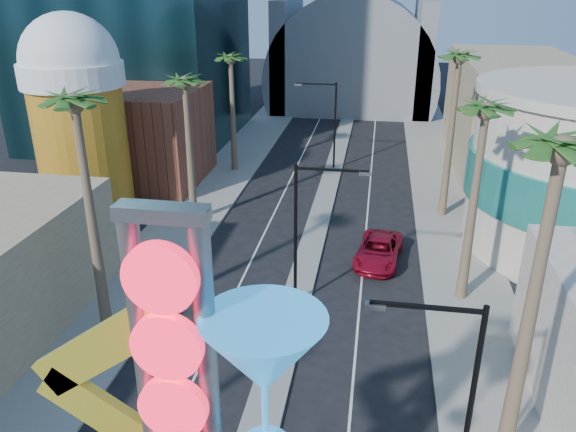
# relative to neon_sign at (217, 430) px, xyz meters

# --- Properties ---
(sidewalk_west) EXTENTS (5.00, 100.00, 0.15)m
(sidewalk_west) POSITION_rel_neon_sign_xyz_m (-10.32, 32.04, -7.23)
(sidewalk_west) COLOR gray
(sidewalk_west) RESTS_ON ground
(sidewalk_east) EXTENTS (5.00, 100.00, 0.15)m
(sidewalk_east) POSITION_rel_neon_sign_xyz_m (8.68, 32.04, -7.23)
(sidewalk_east) COLOR gray
(sidewalk_east) RESTS_ON ground
(median) EXTENTS (1.60, 84.00, 0.15)m
(median) POSITION_rel_neon_sign_xyz_m (-0.82, 35.04, -7.23)
(median) COLOR gray
(median) RESTS_ON ground
(brick_filler_west) EXTENTS (10.00, 10.00, 8.00)m
(brick_filler_west) POSITION_rel_neon_sign_xyz_m (-16.82, 35.04, -3.31)
(brick_filler_west) COLOR brown
(brick_filler_west) RESTS_ON ground
(filler_east) EXTENTS (10.00, 20.00, 10.00)m
(filler_east) POSITION_rel_neon_sign_xyz_m (15.18, 45.04, -2.31)
(filler_east) COLOR #9D8665
(filler_east) RESTS_ON ground
(beer_mug) EXTENTS (7.00, 7.00, 14.50)m
(beer_mug) POSITION_rel_neon_sign_xyz_m (-17.82, 27.04, 0.54)
(beer_mug) COLOR #B16817
(beer_mug) RESTS_ON ground
(canopy) EXTENTS (22.00, 16.00, 22.00)m
(canopy) POSITION_rel_neon_sign_xyz_m (-0.82, 69.04, -3.00)
(canopy) COLOR slate
(canopy) RESTS_ON ground
(neon_sign) EXTENTS (6.53, 2.60, 12.55)m
(neon_sign) POSITION_rel_neon_sign_xyz_m (0.00, 0.00, 0.00)
(neon_sign) COLOR gray
(neon_sign) RESTS_ON ground
(streetlight_0) EXTENTS (3.79, 0.25, 8.00)m
(streetlight_0) POSITION_rel_neon_sign_xyz_m (-0.27, 17.04, -2.43)
(streetlight_0) COLOR black
(streetlight_0) RESTS_ON ground
(streetlight_1) EXTENTS (3.79, 0.25, 8.00)m
(streetlight_1) POSITION_rel_neon_sign_xyz_m (-1.36, 41.04, -2.43)
(streetlight_1) COLOR black
(streetlight_1) RESTS_ON ground
(streetlight_2) EXTENTS (3.45, 0.25, 8.00)m
(streetlight_2) POSITION_rel_neon_sign_xyz_m (5.91, 5.04, -2.47)
(streetlight_2) COLOR black
(streetlight_2) RESTS_ON ground
(palm_1) EXTENTS (2.40, 2.40, 12.70)m
(palm_1) POSITION_rel_neon_sign_xyz_m (-9.82, 13.04, 3.52)
(palm_1) COLOR brown
(palm_1) RESTS_ON ground
(palm_2) EXTENTS (2.40, 2.40, 11.20)m
(palm_2) POSITION_rel_neon_sign_xyz_m (-9.82, 27.04, 2.17)
(palm_2) COLOR brown
(palm_2) RESTS_ON ground
(palm_3) EXTENTS (2.40, 2.40, 11.20)m
(palm_3) POSITION_rel_neon_sign_xyz_m (-9.82, 39.04, 2.17)
(palm_3) COLOR brown
(palm_3) RESTS_ON ground
(palm_5) EXTENTS (2.40, 2.40, 13.20)m
(palm_5) POSITION_rel_neon_sign_xyz_m (8.18, 7.04, 3.96)
(palm_5) COLOR brown
(palm_5) RESTS_ON ground
(palm_6) EXTENTS (2.40, 2.40, 11.70)m
(palm_6) POSITION_rel_neon_sign_xyz_m (8.18, 19.04, 2.62)
(palm_6) COLOR brown
(palm_6) RESTS_ON ground
(palm_7) EXTENTS (2.40, 2.40, 12.70)m
(palm_7) POSITION_rel_neon_sign_xyz_m (8.18, 31.04, 3.52)
(palm_7) COLOR brown
(palm_7) RESTS_ON ground
(red_pickup) EXTENTS (3.25, 5.82, 1.54)m
(red_pickup) POSITION_rel_neon_sign_xyz_m (3.59, 22.80, -6.54)
(red_pickup) COLOR maroon
(red_pickup) RESTS_ON ground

